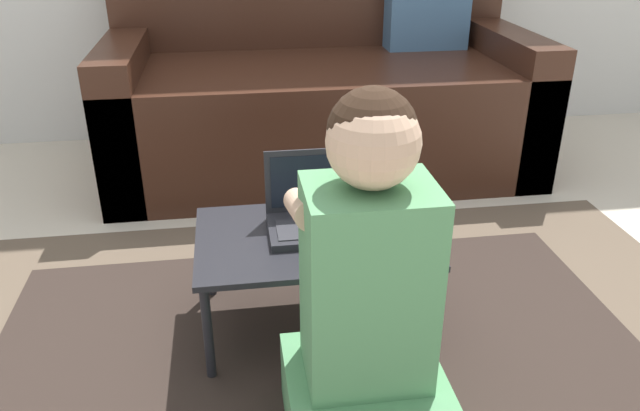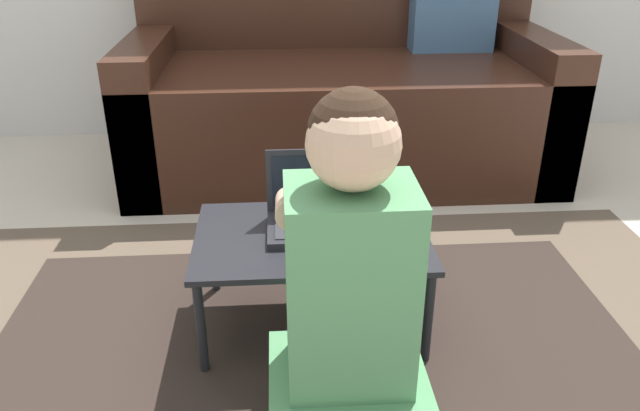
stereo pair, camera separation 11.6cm
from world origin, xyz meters
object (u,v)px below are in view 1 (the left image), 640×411
couch (322,95)px  laptop_desk (313,244)px  laptop (310,217)px  person_seated (368,303)px  computer_mouse (378,228)px

couch → laptop_desk: 1.24m
laptop → person_seated: bearing=-82.6°
laptop → computer_mouse: laptop is taller
laptop → computer_mouse: size_ratio=2.26×
laptop_desk → laptop: 0.07m
couch → laptop: bearing=-100.1°
laptop → couch: bearing=79.9°
laptop → computer_mouse: bearing=-20.9°
couch → person_seated: bearing=-95.3°
couch → laptop_desk: couch is taller
person_seated → couch: bearing=84.7°
couch → person_seated: (-0.15, -1.62, 0.04)m
computer_mouse → person_seated: person_seated is taller
person_seated → computer_mouse: bearing=73.6°
laptop_desk → laptop: (-0.00, 0.04, 0.06)m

